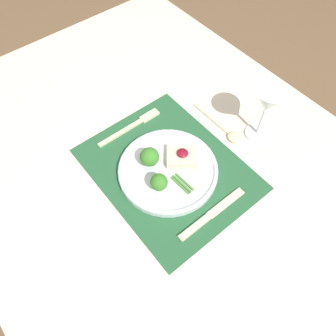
% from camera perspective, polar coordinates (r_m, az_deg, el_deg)
% --- Properties ---
extents(ground_plane, '(8.00, 8.00, 0.00)m').
position_cam_1_polar(ground_plane, '(1.52, -0.02, -15.15)').
color(ground_plane, brown).
extents(dining_table, '(1.41, 0.99, 0.73)m').
position_cam_1_polar(dining_table, '(0.93, -0.04, -3.04)').
color(dining_table, beige).
rests_on(dining_table, ground_plane).
extents(placemat, '(0.43, 0.34, 0.00)m').
position_cam_1_polar(placemat, '(0.86, -0.04, -0.14)').
color(placemat, '#235633').
rests_on(placemat, dining_table).
extents(dinner_plate, '(0.26, 0.26, 0.08)m').
position_cam_1_polar(dinner_plate, '(0.83, -0.09, -0.15)').
color(dinner_plate, silver).
rests_on(dinner_plate, placemat).
extents(fork, '(0.02, 0.20, 0.01)m').
position_cam_1_polar(fork, '(0.94, -5.99, 7.45)').
color(fork, beige).
rests_on(fork, placemat).
extents(knife, '(0.02, 0.20, 0.01)m').
position_cam_1_polar(knife, '(0.79, 6.98, -8.49)').
color(knife, beige).
rests_on(knife, placemat).
extents(spoon, '(0.19, 0.04, 0.01)m').
position_cam_1_polar(spoon, '(0.94, 10.28, 6.31)').
color(spoon, beige).
rests_on(spoon, dining_table).
extents(wine_glass_near, '(0.09, 0.09, 0.17)m').
position_cam_1_polar(wine_glass_near, '(0.87, 17.03, 10.83)').
color(wine_glass_near, white).
rests_on(wine_glass_near, dining_table).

